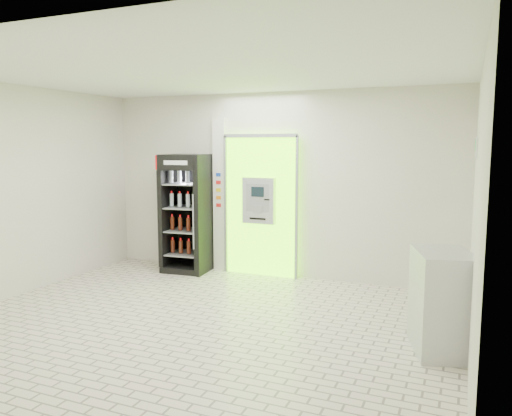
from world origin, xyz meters
The scene contains 7 objects.
ground centered at (0.00, 0.00, 0.00)m, with size 6.00×6.00×0.00m, color beige.
room_shell centered at (0.00, 0.00, 1.84)m, with size 6.00×6.00×6.00m.
atm_assembly centered at (-0.20, 2.41, 1.17)m, with size 1.30×0.24×2.33m.
pillar centered at (-0.98, 2.45, 1.30)m, with size 0.22×0.11×2.60m.
beverage_cooler centered at (-1.46, 2.17, 0.96)m, with size 0.81×0.75×2.00m.
steel_cabinet centered at (2.72, 0.25, 0.53)m, with size 0.75×0.92×1.07m.
exit_sign centered at (2.99, 1.40, 2.12)m, with size 0.02×0.22×0.26m.
Camera 1 is at (2.90, -5.13, 2.16)m, focal length 35.00 mm.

